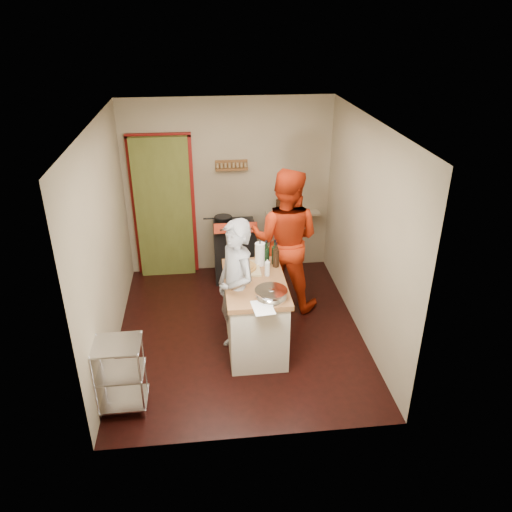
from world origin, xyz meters
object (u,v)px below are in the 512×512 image
at_px(wire_shelving, 120,373).
at_px(person_red, 285,240).
at_px(stove, 235,250).
at_px(person_stripe, 236,290).
at_px(island, 255,312).

height_order(wire_shelving, person_red, person_red).
xyz_separation_m(stove, person_stripe, (-0.11, -1.81, 0.38)).
bearing_deg(stove, wire_shelving, -116.85).
bearing_deg(person_stripe, stove, 150.74).
xyz_separation_m(stove, person_red, (0.61, -0.82, 0.51)).
distance_m(wire_shelving, person_red, 2.70).
distance_m(stove, person_stripe, 1.85).
xyz_separation_m(wire_shelving, person_stripe, (1.22, 0.81, 0.39)).
distance_m(island, person_red, 1.14).
height_order(wire_shelving, island, island).
bearing_deg(stove, person_red, -53.30).
distance_m(stove, person_red, 1.14).
height_order(stove, person_stripe, person_stripe).
bearing_deg(island, stove, 93.89).
distance_m(island, person_stripe, 0.43).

